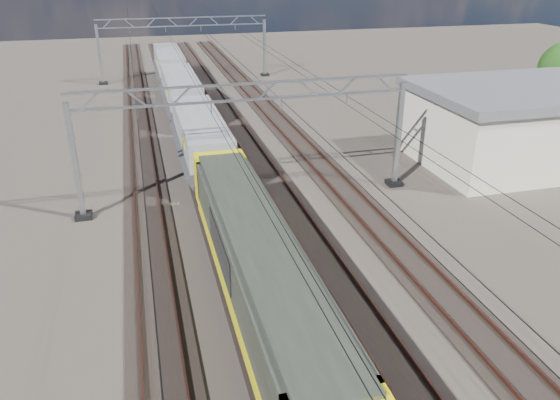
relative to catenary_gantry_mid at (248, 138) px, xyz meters
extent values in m
plane|color=#2B2720|center=(0.00, -4.00, -3.91)|extent=(160.00, 160.00, 0.00)
cube|color=black|center=(-6.00, -4.00, -3.85)|extent=(2.60, 140.00, 0.12)
cube|color=brown|center=(-6.72, -4.00, -3.69)|extent=(0.08, 140.00, 0.16)
cube|color=brown|center=(-5.28, -4.00, -3.69)|extent=(0.08, 140.00, 0.16)
cube|color=black|center=(-2.00, -4.00, -3.85)|extent=(2.60, 140.00, 0.12)
cube|color=brown|center=(-2.72, -4.00, -3.69)|extent=(0.08, 140.00, 0.16)
cube|color=brown|center=(-1.28, -4.00, -3.69)|extent=(0.08, 140.00, 0.16)
cube|color=black|center=(2.00, -4.00, -3.85)|extent=(2.60, 140.00, 0.12)
cube|color=brown|center=(1.28, -4.00, -3.69)|extent=(0.08, 140.00, 0.16)
cube|color=brown|center=(2.72, -4.00, -3.69)|extent=(0.08, 140.00, 0.16)
cube|color=black|center=(6.00, -4.00, -3.85)|extent=(2.60, 140.00, 0.12)
cube|color=brown|center=(5.28, -4.00, -3.69)|extent=(0.08, 140.00, 0.16)
cube|color=brown|center=(6.72, -4.00, -3.69)|extent=(0.08, 140.00, 0.16)
cube|color=#949CA2|center=(-9.50, 0.00, -0.61)|extent=(0.30, 0.30, 6.60)
cube|color=#949CA2|center=(9.50, 0.00, -0.61)|extent=(0.30, 0.30, 6.60)
cube|color=black|center=(-9.50, 0.00, -3.76)|extent=(0.90, 0.90, 0.30)
cube|color=black|center=(9.50, 0.00, -3.76)|extent=(0.90, 0.90, 0.30)
cube|color=#949CA2|center=(0.00, 0.00, 3.14)|extent=(19.30, 0.18, 0.12)
cube|color=#949CA2|center=(0.00, 0.00, 2.24)|extent=(19.30, 0.18, 0.12)
cube|color=#949CA2|center=(-8.31, 0.00, 2.69)|extent=(1.03, 0.10, 0.94)
cube|color=#949CA2|center=(-5.94, 0.00, 2.69)|extent=(1.03, 0.10, 0.94)
cube|color=#949CA2|center=(-3.56, 0.00, 2.69)|extent=(1.03, 0.10, 0.94)
cube|color=#949CA2|center=(-1.19, 0.00, 2.69)|extent=(1.03, 0.10, 0.94)
cube|color=#949CA2|center=(1.19, 0.00, 2.69)|extent=(1.03, 0.10, 0.94)
cube|color=#949CA2|center=(3.56, 0.00, 2.69)|extent=(1.03, 0.10, 0.94)
cube|color=#949CA2|center=(5.94, 0.00, 2.69)|extent=(1.03, 0.10, 0.94)
cube|color=#949CA2|center=(8.31, 0.00, 2.69)|extent=(1.03, 0.10, 0.94)
cube|color=#949CA2|center=(-6.00, 0.00, 1.92)|extent=(0.06, 0.06, 0.65)
cube|color=#949CA2|center=(-2.00, 0.00, 1.92)|extent=(0.06, 0.06, 0.65)
cube|color=#949CA2|center=(2.00, 0.00, 1.92)|extent=(0.06, 0.06, 0.65)
cube|color=#949CA2|center=(6.00, 0.00, 1.92)|extent=(0.06, 0.06, 0.65)
cube|color=#949CA2|center=(-9.50, 36.00, -0.61)|extent=(0.30, 0.30, 6.60)
cube|color=#949CA2|center=(9.50, 36.00, -0.61)|extent=(0.30, 0.30, 6.60)
cube|color=black|center=(-9.50, 36.00, -3.76)|extent=(0.90, 0.90, 0.30)
cube|color=black|center=(9.50, 36.00, -3.76)|extent=(0.90, 0.90, 0.30)
cube|color=#949CA2|center=(0.00, 36.00, 3.14)|extent=(19.30, 0.18, 0.12)
cube|color=#949CA2|center=(0.00, 36.00, 2.24)|extent=(19.30, 0.18, 0.12)
cube|color=#949CA2|center=(-8.31, 36.00, 2.69)|extent=(1.03, 0.10, 0.94)
cube|color=#949CA2|center=(-5.94, 36.00, 2.69)|extent=(1.03, 0.10, 0.94)
cube|color=#949CA2|center=(-3.56, 36.00, 2.69)|extent=(1.03, 0.10, 0.94)
cube|color=#949CA2|center=(-1.19, 36.00, 2.69)|extent=(1.03, 0.10, 0.94)
cube|color=#949CA2|center=(1.19, 36.00, 2.69)|extent=(1.03, 0.10, 0.94)
cube|color=#949CA2|center=(3.56, 36.00, 2.69)|extent=(1.03, 0.10, 0.94)
cube|color=#949CA2|center=(5.94, 36.00, 2.69)|extent=(1.03, 0.10, 0.94)
cube|color=#949CA2|center=(8.31, 36.00, 2.69)|extent=(1.03, 0.10, 0.94)
cube|color=#949CA2|center=(-6.00, 36.00, 1.92)|extent=(0.06, 0.06, 0.65)
cube|color=#949CA2|center=(-2.00, 36.00, 1.92)|extent=(0.06, 0.06, 0.65)
cube|color=#949CA2|center=(2.00, 36.00, 1.92)|extent=(0.06, 0.06, 0.65)
cube|color=#949CA2|center=(6.00, 36.00, 1.92)|extent=(0.06, 0.06, 0.65)
cylinder|color=black|center=(-6.00, 4.00, 1.59)|extent=(0.03, 140.00, 0.03)
cylinder|color=black|center=(-6.00, 4.00, 2.09)|extent=(0.03, 140.00, 0.03)
cylinder|color=black|center=(-2.00, 4.00, 1.59)|extent=(0.03, 140.00, 0.03)
cylinder|color=black|center=(-2.00, 4.00, 2.09)|extent=(0.03, 140.00, 0.03)
cylinder|color=black|center=(2.00, 4.00, 1.59)|extent=(0.03, 140.00, 0.03)
cylinder|color=black|center=(2.00, 4.00, 2.09)|extent=(0.03, 140.00, 0.03)
cylinder|color=black|center=(6.00, 4.00, 1.59)|extent=(0.03, 140.00, 0.03)
cylinder|color=black|center=(6.00, 4.00, 2.09)|extent=(0.03, 140.00, 0.03)
cube|color=black|center=(-2.00, -5.04, -3.16)|extent=(2.20, 3.60, 0.60)
cube|color=black|center=(-2.00, -11.54, -2.78)|extent=(2.65, 20.00, 0.25)
cube|color=black|center=(-2.00, -11.54, -3.16)|extent=(2.20, 4.50, 0.75)
cube|color=#292E26|center=(-2.00, -11.54, -1.36)|extent=(2.65, 17.00, 2.60)
cube|color=#FFE90D|center=(-3.34, -11.54, -2.36)|extent=(0.04, 17.00, 0.60)
cube|color=#FFE90D|center=(-0.66, -11.54, -2.36)|extent=(0.04, 17.00, 0.60)
cube|color=black|center=(-3.35, -10.54, -1.01)|extent=(0.05, 5.00, 1.40)
cube|color=black|center=(-0.65, -10.54, -1.01)|extent=(0.05, 5.00, 1.40)
cube|color=#292E26|center=(-2.00, -11.54, 0.01)|extent=(2.25, 18.00, 0.15)
cube|color=#FFE90D|center=(-2.00, -2.44, -1.36)|extent=(2.65, 1.80, 2.60)
cube|color=#FFE90D|center=(-2.00, -1.49, -0.86)|extent=(2.60, 0.46, 1.52)
cube|color=black|center=(-2.55, -1.39, -0.76)|extent=(0.85, 0.08, 0.75)
cube|color=black|center=(-1.45, -1.39, -0.76)|extent=(0.85, 0.08, 0.75)
cylinder|color=black|center=(-2.85, -1.24, -2.76)|extent=(0.36, 0.50, 0.36)
cylinder|color=black|center=(-1.15, -1.24, -2.76)|extent=(0.36, 0.50, 0.36)
cylinder|color=white|center=(-2.60, -1.34, -2.16)|extent=(0.20, 0.08, 0.20)
cylinder|color=white|center=(-1.40, -1.34, -2.16)|extent=(0.20, 0.08, 0.20)
cube|color=black|center=(-2.00, 1.66, -3.19)|extent=(2.20, 2.60, 0.55)
cube|color=black|center=(-2.00, 10.66, -3.19)|extent=(2.20, 2.60, 0.55)
cube|color=black|center=(-2.00, 6.16, -2.83)|extent=(2.40, 13.00, 0.20)
cube|color=gray|center=(-2.00, 6.16, -1.11)|extent=(2.80, 12.00, 1.80)
cube|color=#484950|center=(-2.95, 6.16, -2.36)|extent=(1.48, 12.00, 1.36)
cube|color=#484950|center=(-1.05, 6.16, -2.36)|extent=(1.48, 12.00, 1.36)
cube|color=#FFE90D|center=(-3.42, 3.16, -1.01)|extent=(0.04, 1.20, 0.50)
cube|color=black|center=(-2.00, 15.86, -3.19)|extent=(2.20, 2.60, 0.55)
cube|color=black|center=(-2.00, 24.86, -3.19)|extent=(2.20, 2.60, 0.55)
cube|color=black|center=(-2.00, 20.36, -2.83)|extent=(2.40, 13.00, 0.20)
cube|color=gray|center=(-2.00, 20.36, -1.11)|extent=(2.80, 12.00, 1.80)
cube|color=#484950|center=(-2.95, 20.36, -2.36)|extent=(1.48, 12.00, 1.36)
cube|color=#484950|center=(-1.05, 20.36, -2.36)|extent=(1.48, 12.00, 1.36)
cube|color=#FFE90D|center=(-3.42, 17.36, -1.01)|extent=(0.04, 1.20, 0.50)
cube|color=black|center=(-2.00, 30.06, -3.19)|extent=(2.20, 2.60, 0.55)
cube|color=black|center=(-2.00, 39.06, -3.19)|extent=(2.20, 2.60, 0.55)
cube|color=black|center=(-2.00, 34.56, -2.83)|extent=(2.40, 13.00, 0.20)
cube|color=gray|center=(-2.00, 34.56, -1.11)|extent=(2.80, 12.00, 1.80)
cube|color=#484950|center=(-2.95, 34.56, -2.36)|extent=(1.48, 12.00, 1.36)
cube|color=#484950|center=(-1.05, 34.56, -2.36)|extent=(1.48, 12.00, 1.36)
cube|color=#FFE90D|center=(-3.42, 31.56, -1.01)|extent=(0.04, 1.20, 0.50)
cube|color=silver|center=(22.00, 2.00, -1.51)|extent=(18.00, 10.00, 4.80)
cube|color=slate|center=(22.00, 2.00, 1.19)|extent=(18.60, 10.60, 0.60)
cylinder|color=#312616|center=(30.00, 10.00, -2.26)|extent=(0.70, 0.70, 3.30)
camera|label=1|loc=(-5.86, -29.48, 9.61)|focal=35.00mm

